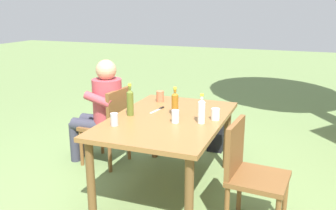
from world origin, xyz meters
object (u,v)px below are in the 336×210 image
object	(u,v)px
cup_steel	(114,119)
cup_white	(215,114)
person_in_white_shirt	(102,107)
chair_near_left	(111,122)
bottle_amber	(175,103)
dining_table	(168,126)
cup_glass	(175,116)
bottle_olive	(130,102)
chair_far_right	(249,170)
cup_terracotta	(160,96)
backpack_by_near_side	(217,132)
table_knife	(158,110)
bottle_clear	(202,111)

from	to	relation	value
cup_steel	cup_white	bearing A→B (deg)	121.11
person_in_white_shirt	chair_near_left	bearing A→B (deg)	85.85
bottle_amber	chair_near_left	bearing A→B (deg)	-106.49
dining_table	cup_white	world-z (taller)	cup_white
cup_steel	cup_glass	bearing A→B (deg)	119.47
bottle_olive	chair_far_right	bearing A→B (deg)	76.66
cup_terracotta	backpack_by_near_side	world-z (taller)	cup_terracotta
person_in_white_shirt	bottle_olive	size ratio (longest dim) A/B	3.84
table_knife	bottle_olive	bearing A→B (deg)	-34.87
cup_white	backpack_by_near_side	xyz separation A→B (m)	(-1.12, -0.23, -0.57)
bottle_olive	cup_terracotta	distance (m)	0.57
bottle_clear	cup_glass	bearing A→B (deg)	-72.86
chair_far_right	table_knife	world-z (taller)	chair_far_right
bottle_olive	cup_glass	world-z (taller)	bottle_olive
person_in_white_shirt	bottle_amber	size ratio (longest dim) A/B	4.29
bottle_clear	cup_glass	world-z (taller)	bottle_clear
dining_table	chair_near_left	distance (m)	0.89
person_in_white_shirt	cup_glass	size ratio (longest dim) A/B	10.23
chair_far_right	dining_table	bearing A→B (deg)	-112.58
chair_far_right	cup_steel	world-z (taller)	chair_far_right
dining_table	cup_steel	bearing A→B (deg)	-42.48
table_knife	backpack_by_near_side	size ratio (longest dim) A/B	0.54
chair_near_left	cup_steel	bearing A→B (deg)	32.49
cup_steel	backpack_by_near_side	world-z (taller)	cup_steel
cup_white	chair_far_right	bearing A→B (deg)	41.94
chair_near_left	backpack_by_near_side	size ratio (longest dim) A/B	1.95
bottle_amber	cup_white	bearing A→B (deg)	90.35
cup_white	table_knife	world-z (taller)	cup_white
cup_terracotta	cup_glass	xyz separation A→B (m)	(0.62, 0.40, -0.00)
bottle_amber	backpack_by_near_side	xyz separation A→B (m)	(-1.12, 0.15, -0.64)
cup_glass	backpack_by_near_side	size ratio (longest dim) A/B	0.26
bottle_amber	cup_glass	size ratio (longest dim) A/B	2.39
chair_near_left	bottle_olive	xyz separation A→B (m)	(0.39, 0.45, 0.38)
cup_glass	backpack_by_near_side	world-z (taller)	cup_glass
cup_terracotta	cup_white	xyz separation A→B (m)	(0.42, 0.71, -0.01)
cup_glass	table_knife	bearing A→B (deg)	-137.16
chair_far_right	cup_white	bearing A→B (deg)	-138.06
cup_steel	chair_near_left	bearing A→B (deg)	-147.51
cup_glass	table_knife	world-z (taller)	cup_glass
bottle_clear	dining_table	bearing A→B (deg)	-98.85
cup_terracotta	cup_white	size ratio (longest dim) A/B	1.10
cup_steel	cup_terracotta	bearing A→B (deg)	175.65
cup_terracotta	chair_far_right	bearing A→B (deg)	52.33
person_in_white_shirt	bottle_clear	size ratio (longest dim) A/B	4.40
cup_steel	person_in_white_shirt	bearing A→B (deg)	-142.03
dining_table	bottle_amber	world-z (taller)	bottle_amber
bottle_amber	person_in_white_shirt	bearing A→B (deg)	-105.13
chair_near_left	cup_terracotta	world-z (taller)	chair_near_left
chair_near_left	person_in_white_shirt	xyz separation A→B (m)	(-0.01, -0.11, 0.17)
dining_table	bottle_olive	size ratio (longest dim) A/B	4.94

